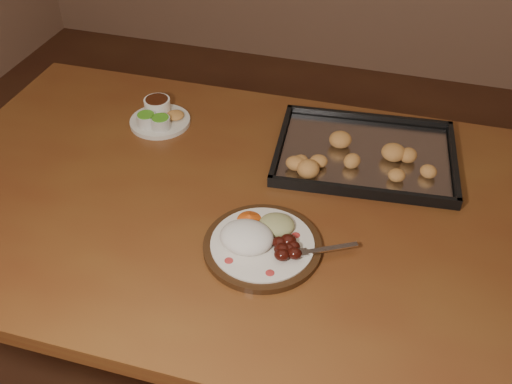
% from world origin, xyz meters
% --- Properties ---
extents(ground, '(4.00, 4.00, 0.00)m').
position_xyz_m(ground, '(0.00, 0.00, 0.00)').
color(ground, '#57351E').
rests_on(ground, ground).
extents(dining_table, '(1.51, 0.92, 0.75)m').
position_xyz_m(dining_table, '(-0.12, -0.08, 0.65)').
color(dining_table, brown).
rests_on(dining_table, ground).
extents(dinner_plate, '(0.30, 0.24, 0.05)m').
position_xyz_m(dinner_plate, '(-0.05, -0.21, 0.77)').
color(dinner_plate, '#311C0D').
rests_on(dinner_plate, dining_table).
extents(condiment_saucer, '(0.16, 0.16, 0.05)m').
position_xyz_m(condiment_saucer, '(-0.43, 0.15, 0.77)').
color(condiment_saucer, silver).
rests_on(condiment_saucer, dining_table).
extents(baking_tray, '(0.45, 0.35, 0.04)m').
position_xyz_m(baking_tray, '(0.11, 0.15, 0.76)').
color(baking_tray, black).
rests_on(baking_tray, dining_table).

